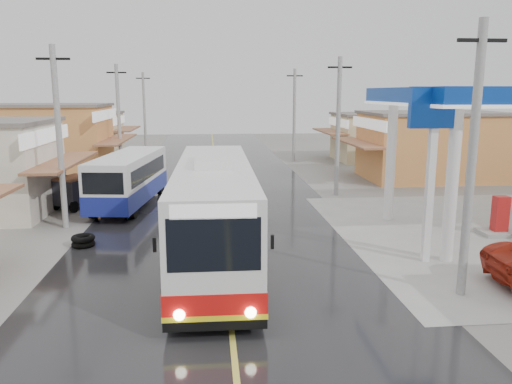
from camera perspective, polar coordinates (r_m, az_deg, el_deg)
ground at (r=14.80m, az=-3.12°, el=-12.64°), size 120.00×120.00×0.00m
road at (r=29.14m, az=-4.34°, el=-0.58°), size 12.00×90.00×0.02m
centre_line at (r=29.14m, az=-4.34°, el=-0.56°), size 0.15×90.00×0.01m
shopfronts_left at (r=34.43m, az=-26.62°, el=0.06°), size 11.00×44.00×5.20m
shopfronts_right at (r=30.45m, az=25.31°, el=-1.16°), size 11.00×44.00×4.80m
utility_poles_left at (r=30.81m, az=-17.50°, el=-0.45°), size 1.60×50.00×8.00m
utility_poles_right at (r=30.09m, az=9.11°, el=-0.34°), size 1.60×36.00×8.00m
coach_bus at (r=17.87m, az=-4.78°, el=-2.17°), size 2.90×12.33×3.84m
second_bus at (r=27.55m, az=-14.30°, el=1.53°), size 3.30×8.53×2.76m
cyclist at (r=24.99m, az=-14.06°, el=-1.50°), size 0.97×1.80×1.84m
tricycle_near at (r=27.84m, az=-20.09°, el=0.19°), size 2.12×2.57×1.69m
tyre_stack at (r=20.97m, az=-19.14°, el=-5.30°), size 0.92×0.92×0.47m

